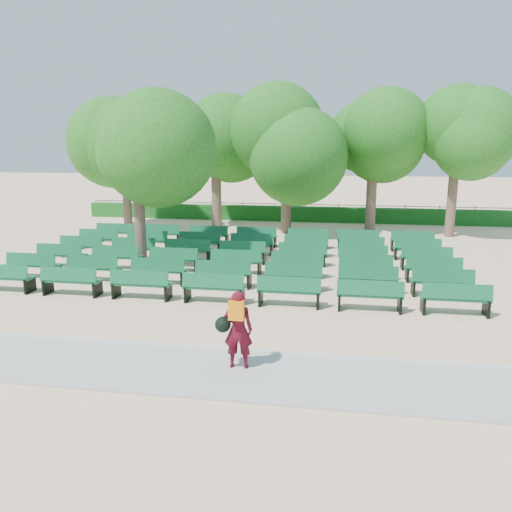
{
  "coord_description": "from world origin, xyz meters",
  "views": [
    {
      "loc": [
        2.92,
        -16.73,
        4.69
      ],
      "look_at": [
        0.35,
        -1.0,
        1.1
      ],
      "focal_mm": 35.0,
      "sensor_mm": 36.0,
      "label": 1
    }
  ],
  "objects": [
    {
      "name": "ground",
      "position": [
        0.0,
        0.0,
        0.0
      ],
      "size": [
        120.0,
        120.0,
        0.0
      ],
      "primitive_type": "plane",
      "color": "beige"
    },
    {
      "name": "paving",
      "position": [
        0.0,
        -7.4,
        0.03
      ],
      "size": [
        30.0,
        2.2,
        0.06
      ],
      "primitive_type": "cube",
      "color": "#B0B1AC",
      "rests_on": "ground"
    },
    {
      "name": "curb",
      "position": [
        0.0,
        -6.25,
        0.05
      ],
      "size": [
        30.0,
        0.12,
        0.1
      ],
      "primitive_type": "cube",
      "color": "silver",
      "rests_on": "ground"
    },
    {
      "name": "hedge",
      "position": [
        0.0,
        14.0,
        0.45
      ],
      "size": [
        26.0,
        0.7,
        0.9
      ],
      "primitive_type": "cube",
      "color": "#185D1D",
      "rests_on": "ground"
    },
    {
      "name": "fence",
      "position": [
        0.0,
        14.4,
        0.0
      ],
      "size": [
        26.0,
        0.1,
        1.02
      ],
      "primitive_type": null,
      "color": "black",
      "rests_on": "ground"
    },
    {
      "name": "tree_line",
      "position": [
        0.0,
        10.0,
        0.0
      ],
      "size": [
        21.8,
        6.8,
        7.04
      ],
      "primitive_type": null,
      "color": "#236D1D",
      "rests_on": "ground"
    },
    {
      "name": "bench_array",
      "position": [
        -0.69,
        1.62,
        0.1
      ],
      "size": [
        1.88,
        0.64,
        1.18
      ],
      "rotation": [
        0.0,
        0.0,
        0.03
      ],
      "color": "#105E35",
      "rests_on": "ground"
    },
    {
      "name": "tree_among",
      "position": [
        -4.55,
        1.28,
        4.11
      ],
      "size": [
        4.37,
        4.37,
        6.1
      ],
      "color": "brown",
      "rests_on": "ground"
    },
    {
      "name": "person",
      "position": [
        0.94,
        -7.1,
        0.93
      ],
      "size": [
        0.8,
        0.49,
        1.68
      ],
      "rotation": [
        0.0,
        0.0,
        3.21
      ],
      "color": "#4A0A16",
      "rests_on": "ground"
    }
  ]
}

